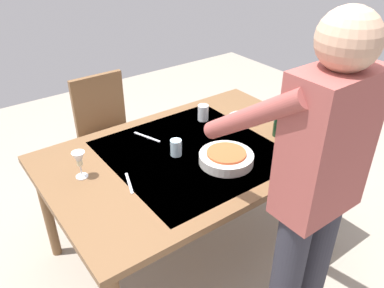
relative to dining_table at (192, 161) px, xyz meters
The scene contains 14 objects.
ground_plane 0.68m from the dining_table, ahead, with size 6.00×6.00×0.00m, color #9E9384.
dining_table is the anchor object (origin of this frame).
chair_near 0.94m from the dining_table, 82.80° to the right, with size 0.40×0.40×0.91m.
person_server 0.85m from the dining_table, 91.71° to the left, with size 0.42×0.61×1.69m.
wine_bottle 0.59m from the dining_table, 163.25° to the left, with size 0.07×0.07×0.30m.
wine_glass_left 0.74m from the dining_table, behind, with size 0.07×0.07×0.15m.
wine_glass_right 0.65m from the dining_table, 12.78° to the right, with size 0.07×0.07×0.15m.
water_cup_near_left 0.60m from the dining_table, 128.55° to the left, with size 0.08×0.08×0.11m, color silver.
water_cup_near_right 0.15m from the dining_table, 14.70° to the right, with size 0.07×0.07×0.10m, color silver.
water_cup_far_left 0.42m from the dining_table, 136.84° to the right, with size 0.07×0.07×0.11m, color silver.
serving_bowl_pasta 0.24m from the dining_table, 112.04° to the left, with size 0.30×0.30×0.07m.
dinner_plate_near 0.54m from the dining_table, 167.39° to the right, with size 0.23×0.23×0.01m, color silver.
table_knife 0.33m from the dining_table, 66.89° to the right, with size 0.01×0.20×0.01m, color silver.
table_fork 0.45m from the dining_table, ahead, with size 0.01×0.18×0.01m, color silver.
Camera 1 is at (1.12, 1.53, 1.93)m, focal length 36.27 mm.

